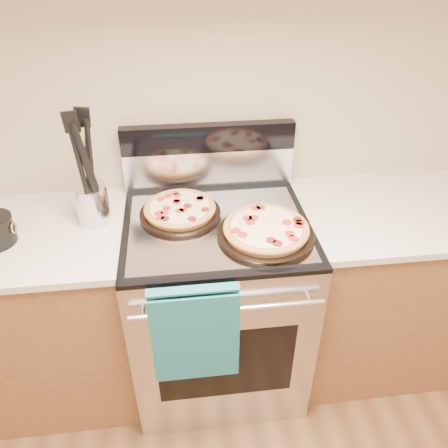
{
  "coord_description": "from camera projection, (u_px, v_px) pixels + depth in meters",
  "views": [
    {
      "loc": [
        -0.15,
        0.19,
        1.93
      ],
      "look_at": [
        0.02,
        1.55,
        0.98
      ],
      "focal_mm": 35.0,
      "sensor_mm": 36.0,
      "label": 1
    }
  ],
  "objects": [
    {
      "name": "dish_towel",
      "position": [
        195.0,
        332.0,
        1.59
      ],
      "size": [
        0.32,
        0.05,
        0.42
      ],
      "primitive_type": null,
      "color": "#177770",
      "rests_on": "oven_handle"
    },
    {
      "name": "cabinet_left",
      "position": [
        25.0,
        319.0,
        1.99
      ],
      "size": [
        1.0,
        0.62,
        0.88
      ],
      "primitive_type": "cube",
      "color": "brown",
      "rests_on": "ground"
    },
    {
      "name": "backsplash_upper",
      "position": [
        208.0,
        138.0,
        1.9
      ],
      "size": [
        0.76,
        0.06,
        0.12
      ],
      "primitive_type": "cube",
      "color": "black",
      "rests_on": "backsplash_lower"
    },
    {
      "name": "oven_window",
      "position": [
        226.0,
        364.0,
        1.78
      ],
      "size": [
        0.56,
        0.01,
        0.4
      ],
      "primitive_type": "cube",
      "color": "black",
      "rests_on": "range_body"
    },
    {
      "name": "utensil_crock",
      "position": [
        92.0,
        204.0,
        1.76
      ],
      "size": [
        0.16,
        0.16,
        0.17
      ],
      "primitive_type": "cylinder",
      "rotation": [
        0.0,
        0.0,
        0.2
      ],
      "color": "silver",
      "rests_on": "countertop_left"
    },
    {
      "name": "cooktop",
      "position": [
        216.0,
        225.0,
        1.79
      ],
      "size": [
        0.76,
        0.68,
        0.02
      ],
      "primitive_type": "cube",
      "color": "black",
      "rests_on": "range_body"
    },
    {
      "name": "backsplash_lower",
      "position": [
        209.0,
        168.0,
        1.99
      ],
      "size": [
        0.76,
        0.06,
        0.18
      ],
      "primitive_type": "cube",
      "color": "silver",
      "rests_on": "cooktop"
    },
    {
      "name": "foil_sheet",
      "position": [
        217.0,
        226.0,
        1.76
      ],
      "size": [
        0.7,
        0.55,
        0.01
      ],
      "primitive_type": "cube",
      "color": "gray",
      "rests_on": "cooktop"
    },
    {
      "name": "oven_handle",
      "position": [
        228.0,
        310.0,
        1.54
      ],
      "size": [
        0.7,
        0.03,
        0.03
      ],
      "primitive_type": "cylinder",
      "rotation": [
        0.0,
        1.57,
        0.0
      ],
      "color": "silver",
      "rests_on": "range_body"
    },
    {
      "name": "countertop_right",
      "position": [
        415.0,
        210.0,
        1.91
      ],
      "size": [
        1.02,
        0.64,
        0.03
      ],
      "primitive_type": "cube",
      "color": "beige",
      "rests_on": "cabinet_right"
    },
    {
      "name": "wall_back",
      "position": [
        207.0,
        91.0,
        1.83
      ],
      "size": [
        4.0,
        0.0,
        4.0
      ],
      "primitive_type": "plane",
      "rotation": [
        1.57,
        0.0,
        0.0
      ],
      "color": "#C7B38F",
      "rests_on": "ground"
    },
    {
      "name": "cabinet_right",
      "position": [
        393.0,
        287.0,
        2.17
      ],
      "size": [
        1.0,
        0.62,
        0.88
      ],
      "primitive_type": "cube",
      "color": "brown",
      "rests_on": "ground"
    },
    {
      "name": "range_body",
      "position": [
        217.0,
        305.0,
        2.05
      ],
      "size": [
        0.76,
        0.68,
        0.9
      ],
      "primitive_type": "cube",
      "color": "#B7B7BC",
      "rests_on": "ground"
    },
    {
      "name": "pepperoni_pizza_front",
      "position": [
        266.0,
        230.0,
        1.68
      ],
      "size": [
        0.4,
        0.4,
        0.05
      ],
      "primitive_type": null,
      "rotation": [
        0.0,
        0.0,
        -0.09
      ],
      "color": "#BF743A",
      "rests_on": "foil_sheet"
    },
    {
      "name": "pepperoni_pizza_back",
      "position": [
        180.0,
        210.0,
        1.81
      ],
      "size": [
        0.38,
        0.38,
        0.04
      ],
      "primitive_type": null,
      "rotation": [
        0.0,
        0.0,
        -0.16
      ],
      "color": "#BF743A",
      "rests_on": "foil_sheet"
    }
  ]
}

